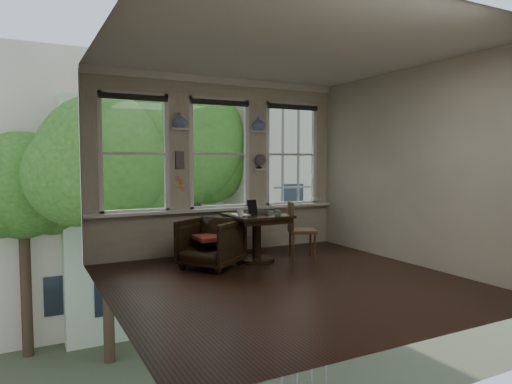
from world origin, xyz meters
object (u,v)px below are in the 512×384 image
side_chair_right (302,230)px  laptop (269,213)px  table (257,238)px  mug (240,214)px  armchair_left (211,243)px

side_chair_right → laptop: side_chair_right is taller
laptop → side_chair_right: bearing=18.2°
table → side_chair_right: size_ratio=0.98×
mug → laptop: bearing=8.9°
armchair_left → mug: mug is taller
side_chair_right → armchair_left: bearing=109.4°
table → laptop: (0.17, -0.10, 0.39)m
table → side_chair_right: (0.76, -0.14, 0.09)m
side_chair_right → laptop: 0.66m
laptop → mug: mug is taller
armchair_left → mug: (0.42, -0.14, 0.43)m
table → laptop: 0.44m
table → laptop: laptop is taller
side_chair_right → mug: 1.18m
armchair_left → side_chair_right: (1.55, -0.10, 0.09)m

